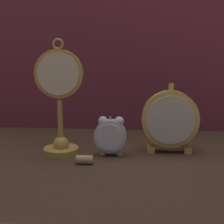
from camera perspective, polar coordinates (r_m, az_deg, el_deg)
The scene contains 6 objects.
ground_plane at distance 0.82m, azimuth -0.47°, elevation -8.50°, with size 4.00×4.00×0.00m, color #422D1E.
fabric_backdrop_drape at distance 1.11m, azimuth 1.10°, elevation 14.62°, with size 1.55×0.01×0.69m, color brown.
pocket_watch_on_stand at distance 0.84m, azimuth -9.54°, elevation 1.38°, with size 0.13×0.10×0.31m.
alarm_clock_twin_bell at distance 0.83m, azimuth -0.18°, elevation -4.08°, with size 0.09×0.03×0.11m.
mantel_clock_silver at distance 0.86m, azimuth 10.57°, elevation -1.33°, with size 0.15×0.04×0.19m.
wine_cork at distance 0.78m, azimuth -5.05°, elevation -8.66°, with size 0.02×0.02×0.04m, color tan.
Camera 1 is at (0.07, -0.77, 0.27)m, focal length 50.00 mm.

